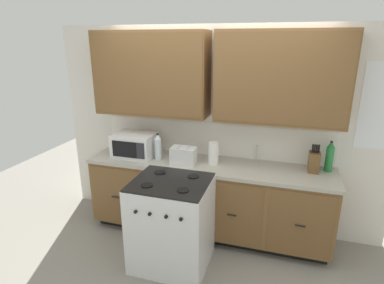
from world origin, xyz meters
The scene contains 12 objects.
ground_plane centered at (0.00, 0.00, 0.00)m, with size 8.00×8.00×0.00m, color gray.
wall_unit centered at (0.00, 0.50, 1.64)m, with size 3.98×0.40×2.43m.
counter_run centered at (0.00, 0.30, 0.47)m, with size 2.81×0.64×0.91m.
stove_range centered at (-0.21, -0.33, 0.47)m, with size 0.76×0.68×0.95m.
microwave centered at (-0.91, 0.28, 1.05)m, with size 0.48×0.37×0.28m.
toaster centered at (-0.27, 0.23, 1.00)m, with size 0.28×0.18×0.19m.
knife_block centered at (1.13, 0.40, 1.02)m, with size 0.11×0.14×0.31m.
sink_faucet centered at (0.52, 0.51, 1.01)m, with size 0.02×0.02×0.20m, color #B2B5BA.
paper_towel_roll centered at (0.06, 0.31, 1.04)m, with size 0.12×0.12×0.26m, color white.
bottle_violet centered at (-1.22, 0.32, 1.02)m, with size 0.07×0.07×0.22m.
bottle_clear centered at (-0.59, 0.26, 1.06)m, with size 0.08×0.08×0.32m.
bottle_green centered at (1.29, 0.47, 1.07)m, with size 0.08×0.08×0.34m.
Camera 1 is at (0.80, -2.96, 2.25)m, focal length 29.47 mm.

